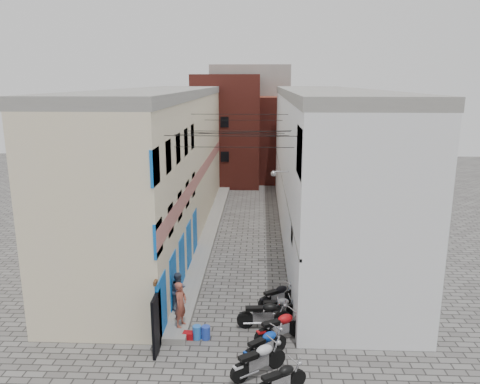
# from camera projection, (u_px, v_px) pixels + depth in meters

# --- Properties ---
(ground) EXTENTS (90.00, 90.00, 0.00)m
(ground) POSITION_uv_depth(u_px,v_px,m) (228.00, 347.00, 17.14)
(ground) COLOR #5A5754
(ground) RESTS_ON ground
(plinth) EXTENTS (0.90, 26.00, 0.25)m
(plinth) POSITION_uv_depth(u_px,v_px,m) (210.00, 231.00, 29.82)
(plinth) COLOR gray
(plinth) RESTS_ON ground
(building_left) EXTENTS (5.10, 27.00, 9.00)m
(building_left) POSITION_uv_depth(u_px,v_px,m) (162.00, 163.00, 28.88)
(building_left) COLOR beige
(building_left) RESTS_ON ground
(building_right) EXTENTS (5.94, 26.00, 9.00)m
(building_right) POSITION_uv_depth(u_px,v_px,m) (324.00, 164.00, 28.49)
(building_right) COLOR white
(building_right) RESTS_ON ground
(building_far_brick_left) EXTENTS (6.00, 6.00, 10.00)m
(building_far_brick_left) POSITION_uv_depth(u_px,v_px,m) (227.00, 130.00, 43.26)
(building_far_brick_left) COLOR maroon
(building_far_brick_left) RESTS_ON ground
(building_far_brick_right) EXTENTS (5.00, 6.00, 8.00)m
(building_far_brick_right) POSITION_uv_depth(u_px,v_px,m) (280.00, 139.00, 45.22)
(building_far_brick_right) COLOR maroon
(building_far_brick_right) RESTS_ON ground
(building_far_concrete) EXTENTS (8.00, 5.00, 11.00)m
(building_far_concrete) POSITION_uv_depth(u_px,v_px,m) (250.00, 119.00, 48.88)
(building_far_concrete) COLOR gray
(building_far_concrete) RESTS_ON ground
(far_shopfront) EXTENTS (2.00, 0.30, 2.40)m
(far_shopfront) POSITION_uv_depth(u_px,v_px,m) (248.00, 177.00, 41.34)
(far_shopfront) COLOR black
(far_shopfront) RESTS_ON ground
(overhead_wires) EXTENTS (5.80, 13.02, 1.32)m
(overhead_wires) POSITION_uv_depth(u_px,v_px,m) (238.00, 130.00, 22.90)
(overhead_wires) COLOR black
(overhead_wires) RESTS_ON ground
(motorcycle_a) EXTENTS (1.93, 1.52, 1.10)m
(motorcycle_a) POSITION_uv_depth(u_px,v_px,m) (281.00, 378.00, 14.45)
(motorcycle_a) COLOR black
(motorcycle_a) RESTS_ON ground
(motorcycle_b) EXTENTS (2.14, 1.78, 1.24)m
(motorcycle_b) POSITION_uv_depth(u_px,v_px,m) (259.00, 358.00, 15.36)
(motorcycle_b) COLOR silver
(motorcycle_b) RESTS_ON ground
(motorcycle_c) EXTENTS (1.92, 1.79, 1.16)m
(motorcycle_c) POSITION_uv_depth(u_px,v_px,m) (265.00, 344.00, 16.28)
(motorcycle_c) COLOR #0A37A4
(motorcycle_c) RESTS_ON ground
(motorcycle_d) EXTENTS (2.20, 1.66, 1.25)m
(motorcycle_d) POSITION_uv_depth(u_px,v_px,m) (280.00, 326.00, 17.39)
(motorcycle_d) COLOR #B40C11
(motorcycle_d) RESTS_ON ground
(motorcycle_e) EXTENTS (2.22, 0.87, 1.26)m
(motorcycle_e) POSITION_uv_depth(u_px,v_px,m) (264.00, 313.00, 18.33)
(motorcycle_e) COLOR black
(motorcycle_e) RESTS_ON ground
(motorcycle_f) EXTENTS (1.82, 0.77, 1.02)m
(motorcycle_f) POSITION_uv_depth(u_px,v_px,m) (278.00, 306.00, 19.13)
(motorcycle_f) COLOR #9E9FA2
(motorcycle_f) RESTS_ON ground
(motorcycle_g) EXTENTS (1.93, 1.53, 1.10)m
(motorcycle_g) POSITION_uv_depth(u_px,v_px,m) (278.00, 294.00, 20.07)
(motorcycle_g) COLOR black
(motorcycle_g) RESTS_ON ground
(person_a) EXTENTS (0.62, 0.76, 1.79)m
(person_a) POSITION_uv_depth(u_px,v_px,m) (181.00, 304.00, 17.92)
(person_a) COLOR #9C4B38
(person_a) RESTS_ON plinth
(person_b) EXTENTS (0.87, 0.95, 1.57)m
(person_b) POSITION_uv_depth(u_px,v_px,m) (179.00, 291.00, 19.34)
(person_b) COLOR #384255
(person_b) RESTS_ON plinth
(water_jug_near) EXTENTS (0.38, 0.38, 0.52)m
(water_jug_near) POSITION_uv_depth(u_px,v_px,m) (206.00, 333.00, 17.60)
(water_jug_near) COLOR #2443B6
(water_jug_near) RESTS_ON ground
(water_jug_far) EXTENTS (0.44, 0.44, 0.52)m
(water_jug_far) POSITION_uv_depth(u_px,v_px,m) (197.00, 332.00, 17.61)
(water_jug_far) COLOR blue
(water_jug_far) RESTS_ON ground
(red_crate) EXTENTS (0.44, 0.35, 0.25)m
(red_crate) POSITION_uv_depth(u_px,v_px,m) (188.00, 335.00, 17.66)
(red_crate) COLOR #9F0B10
(red_crate) RESTS_ON ground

